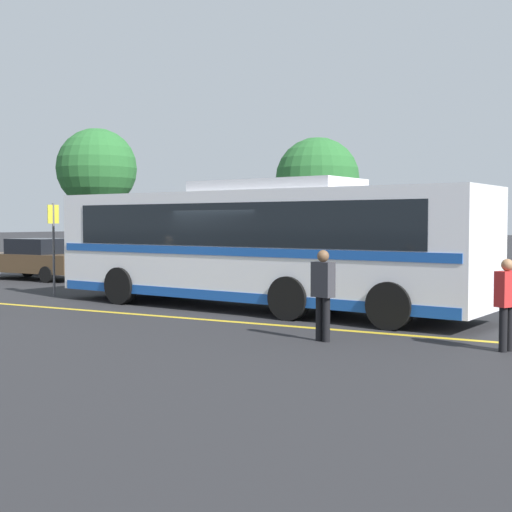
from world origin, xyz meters
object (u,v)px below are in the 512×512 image
Objects in this scene: tree_1 at (97,169)px; pedestrian_2 at (323,289)px; transit_bus at (256,243)px; pedestrian_0 at (507,299)px; parked_car_1 at (171,268)px; bus_stop_sign at (54,238)px; tree_0 at (317,180)px; parked_car_0 at (37,259)px.

pedestrian_2 is at bearing -37.84° from tree_1.
transit_bus is 16.75m from tree_1.
transit_bus reaches higher than pedestrian_2.
transit_bus is at bearing -87.43° from pedestrian_0.
bus_stop_sign is at bearing -26.55° from parked_car_1.
tree_1 reaches higher than pedestrian_2.
tree_0 is at bearing 20.73° from transit_bus.
pedestrian_0 is at bearing -96.14° from bus_stop_sign.
pedestrian_2 is at bearing 45.19° from parked_car_1.
tree_1 is at bearing 61.86° from transit_bus.
parked_car_0 is at bearing 56.92° from bus_stop_sign.
pedestrian_0 is 0.57× the size of bus_stop_sign.
pedestrian_0 is 14.83m from tree_0.
tree_0 is 0.82× the size of tree_1.
transit_bus is 7.28m from pedestrian_0.
bus_stop_sign reaches higher than parked_car_1.
parked_car_0 is 0.88× the size of tree_0.
tree_1 reaches higher than bus_stop_sign.
transit_bus reaches higher than bus_stop_sign.
parked_car_1 is 4.26m from bus_stop_sign.
transit_bus is 4.40× the size of bus_stop_sign.
pedestrian_2 is at bearing -52.58° from pedestrian_0.
bus_stop_sign is at bearing 96.40° from transit_bus.
pedestrian_0 is (6.55, -3.08, -0.80)m from transit_bus.
tree_1 is (-20.03, 12.56, 3.75)m from pedestrian_0.
parked_car_0 is 0.73× the size of tree_1.
parked_car_1 is at bearing -92.47° from pedestrian_0.
tree_1 is (-1.54, 5.23, 3.87)m from parked_car_0.
pedestrian_2 is 11.01m from bus_stop_sign.
tree_1 is at bearing -94.34° from pedestrian_0.
tree_0 is (-2.11, 8.61, 2.08)m from transit_bus.
pedestrian_2 is (-3.17, -0.54, 0.07)m from pedestrian_0.
transit_bus reaches higher than parked_car_0.
pedestrian_2 is at bearing -102.66° from bus_stop_sign.
tree_0 reaches higher than pedestrian_0.
pedestrian_0 is at bearing -32.08° from tree_1.
pedestrian_2 is (15.32, -7.87, 0.19)m from parked_car_0.
parked_car_1 is at bearing -34.71° from tree_1.
parked_car_0 is 6.68m from tree_1.
transit_bus is 2.60× the size of parked_car_0.
parked_car_1 is 2.80× the size of pedestrian_0.
bus_stop_sign is (-10.35, 3.69, 0.77)m from pedestrian_2.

